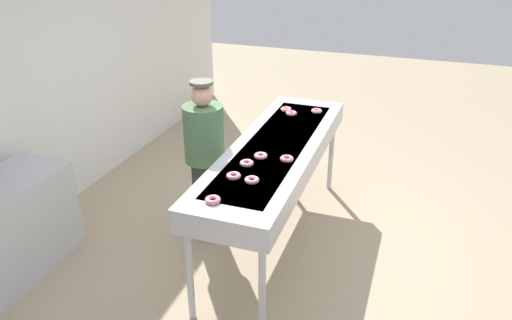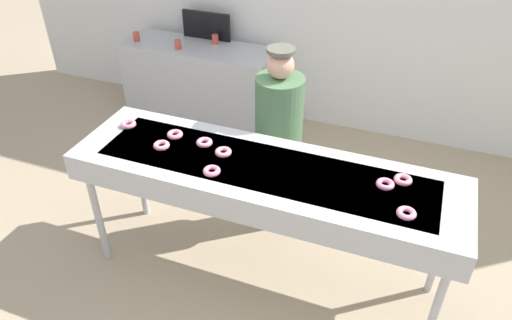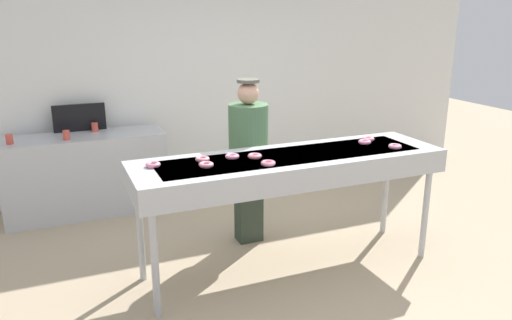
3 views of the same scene
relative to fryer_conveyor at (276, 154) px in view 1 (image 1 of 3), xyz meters
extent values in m
plane|color=tan|center=(0.00, 0.00, -0.94)|extent=(16.00, 16.00, 0.00)
cube|color=white|center=(0.00, 2.48, 0.62)|extent=(8.00, 0.12, 3.12)
cube|color=#B7BABF|center=(0.00, 0.00, 0.00)|extent=(2.67, 0.75, 0.20)
cube|color=slate|center=(0.00, 0.00, 0.06)|extent=(2.27, 0.52, 0.08)
cylinder|color=#B7BABF|center=(-1.23, -0.29, -0.52)|extent=(0.06, 0.06, 0.84)
cylinder|color=#B7BABF|center=(1.23, -0.29, -0.52)|extent=(0.06, 0.06, 0.84)
cylinder|color=#B7BABF|center=(-1.23, 0.29, -0.52)|extent=(0.06, 0.06, 0.84)
cylinder|color=#B7BABF|center=(1.23, 0.29, -0.52)|extent=(0.06, 0.06, 0.84)
torus|color=pink|center=(0.94, -0.16, 0.12)|extent=(0.14, 0.14, 0.04)
torus|color=pink|center=(-0.31, 0.04, 0.12)|extent=(0.16, 0.16, 0.04)
torus|color=pink|center=(-0.75, -0.04, 0.12)|extent=(0.12, 0.12, 0.04)
torus|color=pink|center=(-0.29, -0.19, 0.12)|extent=(0.14, 0.14, 0.04)
torus|color=pink|center=(0.88, 0.16, 0.12)|extent=(0.12, 0.12, 0.04)
torus|color=pink|center=(-0.48, 0.10, 0.12)|extent=(0.13, 0.13, 0.04)
torus|color=pink|center=(-1.13, 0.12, 0.12)|extent=(0.15, 0.15, 0.04)
torus|color=pink|center=(0.79, 0.08, 0.12)|extent=(0.14, 0.14, 0.04)
torus|color=pink|center=(-0.73, 0.12, 0.12)|extent=(0.15, 0.15, 0.04)
cube|color=#2B382C|center=(-0.11, 0.66, -0.53)|extent=(0.24, 0.18, 0.83)
cylinder|color=#4C724C|center=(-0.11, 0.66, 0.16)|extent=(0.38, 0.38, 0.54)
sphere|color=tan|center=(-0.11, 0.66, 0.53)|extent=(0.20, 0.20, 0.20)
cylinder|color=#57564B|center=(-0.11, 0.66, 0.64)|extent=(0.21, 0.21, 0.03)
camera|label=1|loc=(-3.92, -1.19, 1.91)|focal=34.63mm
camera|label=2|loc=(0.87, -2.42, 1.98)|focal=33.60mm
camera|label=3|loc=(-1.82, -3.57, 1.25)|focal=34.99mm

